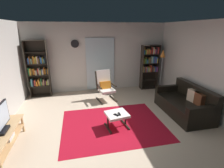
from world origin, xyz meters
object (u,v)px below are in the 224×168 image
(wall_clock, at_px, (75,44))
(tv_stand, at_px, (4,138))
(cell_phone, at_px, (116,115))
(floor_lamp_by_shelf, at_px, (162,59))
(bookshelf_near_sofa, at_px, (150,64))
(ottoman, at_px, (117,116))
(leather_sofa, at_px, (185,104))
(bookshelf_near_tv, at_px, (38,70))
(lounge_armchair, at_px, (105,85))
(tv_remote, at_px, (119,114))

(wall_clock, bearing_deg, tv_stand, -115.65)
(tv_stand, xyz_separation_m, cell_phone, (2.37, 0.25, 0.10))
(floor_lamp_by_shelf, bearing_deg, tv_stand, -154.19)
(tv_stand, height_order, bookshelf_near_sofa, bookshelf_near_sofa)
(tv_stand, distance_m, ottoman, 2.43)
(bookshelf_near_sofa, xyz_separation_m, ottoman, (-1.98, -2.57, -0.70))
(bookshelf_near_sofa, distance_m, leather_sofa, 2.40)
(ottoman, bearing_deg, bookshelf_near_sofa, 52.45)
(bookshelf_near_tv, distance_m, cell_phone, 3.54)
(bookshelf_near_sofa, relative_size, floor_lamp_by_shelf, 1.06)
(bookshelf_near_sofa, relative_size, ottoman, 2.99)
(leather_sofa, bearing_deg, lounge_armchair, 144.18)
(bookshelf_near_tv, height_order, leather_sofa, bookshelf_near_tv)
(tv_stand, distance_m, bookshelf_near_sofa, 5.31)
(leather_sofa, bearing_deg, tv_remote, -170.27)
(bookshelf_near_tv, xyz_separation_m, cell_phone, (2.21, -2.72, -0.57))
(lounge_armchair, distance_m, ottoman, 1.81)
(lounge_armchair, height_order, wall_clock, wall_clock)
(bookshelf_near_sofa, xyz_separation_m, lounge_armchair, (-1.96, -0.78, -0.49))
(lounge_armchair, height_order, floor_lamp_by_shelf, floor_lamp_by_shelf)
(cell_phone, xyz_separation_m, floor_lamp_by_shelf, (2.15, 1.94, 0.94))
(leather_sofa, distance_m, lounge_armchair, 2.59)
(bookshelf_near_tv, xyz_separation_m, wall_clock, (1.34, 0.16, 0.89))
(bookshelf_near_sofa, bearing_deg, ottoman, -127.55)
(bookshelf_near_sofa, distance_m, wall_clock, 3.01)
(tv_remote, xyz_separation_m, wall_clock, (-0.95, 2.85, 1.45))
(leather_sofa, height_order, floor_lamp_by_shelf, floor_lamp_by_shelf)
(ottoman, distance_m, cell_phone, 0.12)
(ottoman, bearing_deg, tv_remote, -53.27)
(tv_stand, bearing_deg, ottoman, 7.92)
(tv_stand, distance_m, floor_lamp_by_shelf, 5.13)
(bookshelf_near_sofa, distance_m, tv_remote, 3.33)
(ottoman, bearing_deg, cell_phone, -113.73)
(bookshelf_near_sofa, xyz_separation_m, leather_sofa, (0.13, -2.28, -0.73))
(tv_stand, height_order, leather_sofa, leather_sofa)
(floor_lamp_by_shelf, bearing_deg, ottoman, -138.80)
(leather_sofa, xyz_separation_m, wall_clock, (-3.01, 2.50, 1.55))
(leather_sofa, distance_m, ottoman, 2.12)
(bookshelf_near_tv, bearing_deg, leather_sofa, -28.27)
(leather_sofa, relative_size, ottoman, 2.92)
(bookshelf_near_sofa, height_order, wall_clock, wall_clock)
(floor_lamp_by_shelf, bearing_deg, leather_sofa, -90.41)
(bookshelf_near_tv, relative_size, cell_phone, 14.36)
(leather_sofa, bearing_deg, floor_lamp_by_shelf, 89.59)
(tv_remote, bearing_deg, tv_stand, -176.51)
(ottoman, height_order, floor_lamp_by_shelf, floor_lamp_by_shelf)
(lounge_armchair, bearing_deg, ottoman, -90.52)
(lounge_armchair, height_order, tv_remote, lounge_armchair)
(lounge_armchair, xyz_separation_m, tv_remote, (0.03, -1.86, -0.13))
(ottoman, distance_m, floor_lamp_by_shelf, 2.99)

